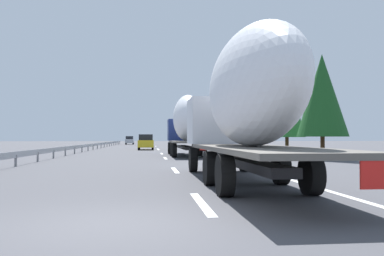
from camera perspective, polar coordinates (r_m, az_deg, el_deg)
ground_plane at (r=47.01m, az=-6.78°, el=-3.12°), size 260.00×260.00×0.00m
lane_stripe_0 at (r=9.18m, az=1.36°, el=-10.42°), size 3.20×0.20×0.01m
lane_stripe_1 at (r=18.36m, az=-2.37°, el=-5.87°), size 3.20×0.20×0.01m
lane_stripe_2 at (r=29.16m, az=-3.72°, el=-4.20°), size 3.20×0.20×0.01m
lane_stripe_3 at (r=37.46m, az=-4.23°, el=-3.57°), size 3.20×0.20×0.01m
lane_stripe_4 at (r=49.72m, az=-4.66°, el=-3.02°), size 3.20×0.20×0.01m
lane_stripe_5 at (r=53.52m, az=-4.76°, el=-2.91°), size 3.20×0.20×0.01m
lane_stripe_6 at (r=74.99m, az=-5.11°, el=-2.46°), size 3.20×0.20×0.01m
lane_stripe_7 at (r=70.77m, az=-5.06°, el=-2.53°), size 3.20×0.20×0.01m
lane_stripe_8 at (r=74.90m, az=-5.11°, el=-2.46°), size 3.20×0.20×0.01m
edge_line_right at (r=52.23m, az=-0.66°, el=-2.95°), size 110.00×0.20×0.01m
truck_lead at (r=32.69m, az=-0.80°, el=0.71°), size 12.15×2.55×4.73m
truck_trailing at (r=12.99m, az=7.22°, el=3.69°), size 13.62×2.55×4.60m
car_black_suv at (r=75.73m, az=-6.52°, el=-1.73°), size 4.62×1.90×1.90m
car_yellow_coupe at (r=49.91m, az=-6.43°, el=-1.94°), size 4.71×1.87×1.85m
car_silver_hatch at (r=90.30m, az=-8.65°, el=-1.69°), size 4.67×1.78×1.79m
road_sign at (r=55.92m, az=0.23°, el=-0.67°), size 0.10×0.90×3.07m
tree_0 at (r=32.90m, az=13.02°, el=3.24°), size 2.84×2.84×6.65m
tree_1 at (r=39.59m, az=9.69°, el=3.14°), size 3.92×3.92×7.30m
tree_2 at (r=93.65m, az=0.80°, el=0.43°), size 2.62×2.62×7.00m
tree_3 at (r=29.04m, az=17.63°, el=4.36°), size 3.42×3.42×7.10m
guardrail_median at (r=50.43m, az=-13.57°, el=-2.31°), size 94.00×0.10×0.76m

